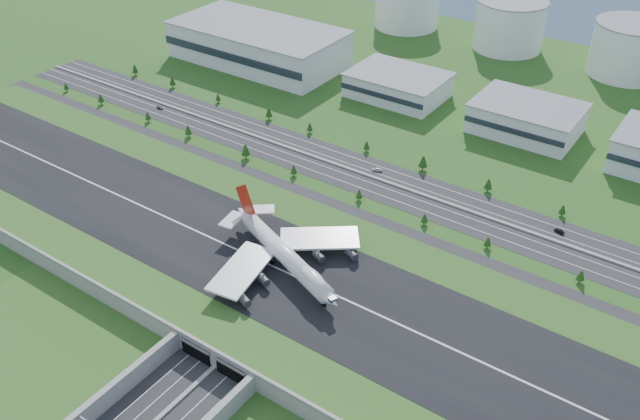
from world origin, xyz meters
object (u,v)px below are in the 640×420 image
Objects in this scene: boeing_747 at (284,253)px; car_4 at (160,107)px; car_7 at (377,169)px; car_5 at (559,231)px; fuel_tank_a at (407,4)px.

car_4 is (-163.47, 86.52, -13.82)m from boeing_747.
boeing_747 is 12.64× the size of car_7.
car_7 is (-97.74, -0.78, 0.05)m from car_5.
car_5 is 0.83× the size of car_7.
fuel_tank_a is 227.14m from car_4.
car_7 reaches higher than car_4.
car_5 is (83.39, 99.88, -13.84)m from boeing_747.
car_7 is at bearing -64.94° from fuel_tank_a.
boeing_747 reaches higher than car_5.
car_7 is (149.12, 12.58, 0.03)m from car_4.
boeing_747 is 15.31× the size of car_5.
car_4 reaches higher than car_5.
car_7 is at bearing -70.25° from car_5.
car_7 is (97.24, -207.93, -16.54)m from fuel_tank_a.
boeing_747 is at bearing -117.56° from car_4.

